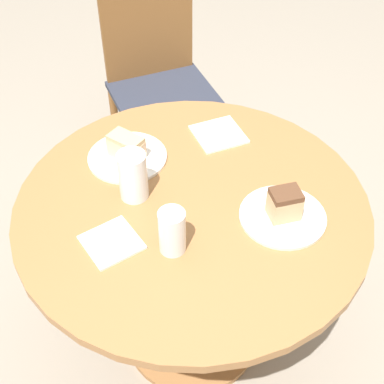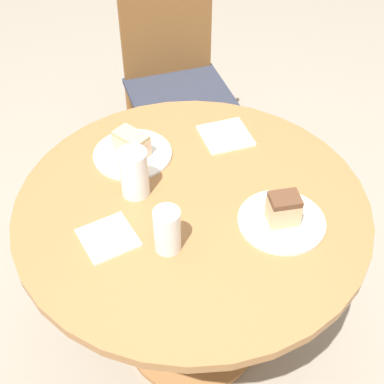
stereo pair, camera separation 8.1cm
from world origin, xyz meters
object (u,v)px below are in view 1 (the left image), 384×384
object	(u,v)px
cake_slice_near	(126,147)
glass_lemonade	(133,178)
plate_near	(127,157)
cake_slice_far	(285,204)
plate_far	(283,216)
glass_water	(172,233)
chair	(162,89)

from	to	relation	value
cake_slice_near	glass_lemonade	world-z (taller)	glass_lemonade
plate_near	cake_slice_far	xyz separation A→B (m)	(0.38, -0.36, 0.05)
plate_near	plate_far	size ratio (longest dim) A/B	1.02
plate_near	cake_slice_far	world-z (taller)	cake_slice_far
plate_far	glass_water	world-z (taller)	glass_water
cake_slice_far	glass_lemonade	size ratio (longest dim) A/B	0.59
plate_far	glass_lemonade	world-z (taller)	glass_lemonade
plate_near	plate_far	distance (m)	0.52
plate_near	cake_slice_far	distance (m)	0.52
glass_lemonade	cake_slice_near	bearing A→B (deg)	87.89
glass_lemonade	glass_water	size ratio (longest dim) A/B	1.14
plate_near	glass_water	bearing A→B (deg)	-81.82
glass_water	chair	bearing A→B (deg)	79.95
chair	glass_water	xyz separation A→B (m)	(-0.20, -1.11, 0.29)
cake_slice_far	chair	bearing A→B (deg)	96.65
glass_water	cake_slice_far	bearing A→B (deg)	5.78
chair	cake_slice_far	size ratio (longest dim) A/B	9.76
plate_near	cake_slice_near	size ratio (longest dim) A/B	2.00
plate_near	cake_slice_near	world-z (taller)	cake_slice_near
plate_near	plate_far	xyz separation A→B (m)	(0.38, -0.36, 0.00)
plate_far	glass_water	size ratio (longest dim) A/B	1.84
chair	plate_far	xyz separation A→B (m)	(0.13, -1.07, 0.24)
glass_lemonade	cake_slice_far	bearing A→B (deg)	-26.46
cake_slice_near	glass_water	xyz separation A→B (m)	(0.06, -0.39, 0.01)
cake_slice_near	glass_water	distance (m)	0.40
chair	glass_lemonade	distance (m)	0.97
chair	glass_water	size ratio (longest dim) A/B	6.60
chair	cake_slice_far	xyz separation A→B (m)	(0.13, -1.07, 0.29)
cake_slice_far	glass_water	size ratio (longest dim) A/B	0.68
plate_far	glass_lemonade	distance (m)	0.43
glass_water	plate_near	bearing A→B (deg)	98.18
glass_water	plate_far	bearing A→B (deg)	5.78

